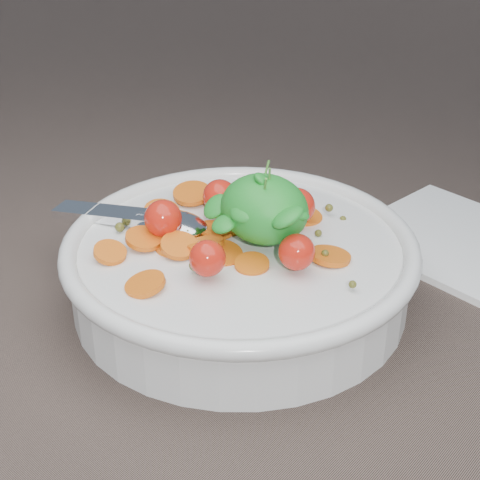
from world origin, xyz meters
The scene contains 3 objects.
ground centered at (0.00, 0.00, 0.00)m, with size 6.00×6.00×0.00m, color brown.
bowl centered at (-0.02, -0.02, 0.03)m, with size 0.31×0.29×0.12m.
napkin centered at (0.08, 0.19, 0.00)m, with size 0.18×0.16×0.01m, color white.
Camera 1 is at (0.31, -0.41, 0.35)m, focal length 55.00 mm.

